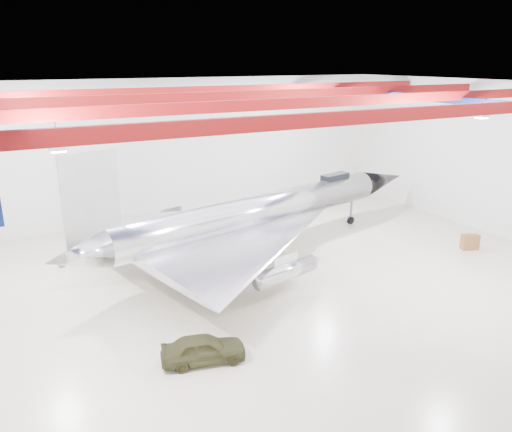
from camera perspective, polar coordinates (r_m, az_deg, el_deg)
floor at (r=28.64m, az=-0.72°, el=-8.07°), size 40.00×40.00×0.00m
wall_back at (r=40.35m, az=-10.72°, el=7.40°), size 40.00×0.00×40.00m
wall_right at (r=39.88m, az=25.80°, el=5.85°), size 0.00×30.00×30.00m
ceiling at (r=25.88m, az=-0.81°, el=14.49°), size 40.00×40.00×0.00m
ceiling_structure at (r=25.92m, az=-0.80°, el=13.00°), size 39.50×29.50×1.08m
jet_aircraft at (r=32.47m, az=0.30°, el=0.09°), size 29.26×20.05×8.06m
jeep at (r=22.00m, az=-6.04°, el=-14.86°), size 3.84×2.28×1.22m
desk at (r=36.84m, az=23.26°, el=-2.74°), size 1.26×0.94×1.04m
toolbox_red at (r=33.80m, az=-7.37°, el=-3.84°), size 0.51×0.47×0.29m
engine_drum at (r=29.99m, az=-4.34°, el=-6.37°), size 0.69×0.69×0.50m
parts_bin at (r=38.05m, az=0.67°, el=-1.14°), size 0.72×0.66×0.41m
crate_small at (r=33.41m, az=-21.32°, el=-5.25°), size 0.42×0.37×0.25m
tool_chest at (r=33.10m, az=1.71°, el=-4.06°), size 0.52×0.52×0.41m
oil_barrel at (r=31.84m, az=-10.54°, el=-5.32°), size 0.52×0.43×0.35m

